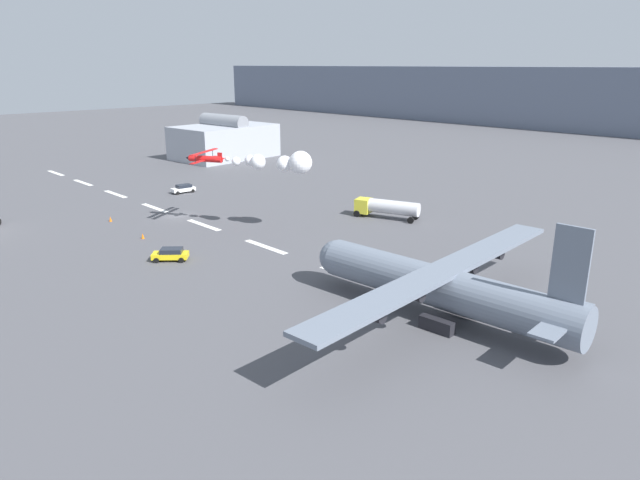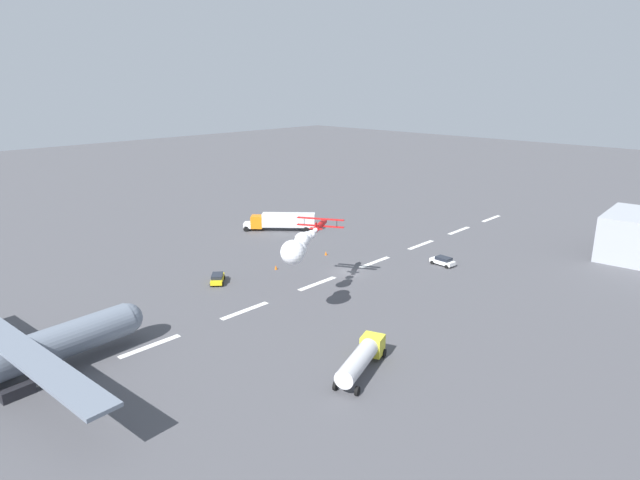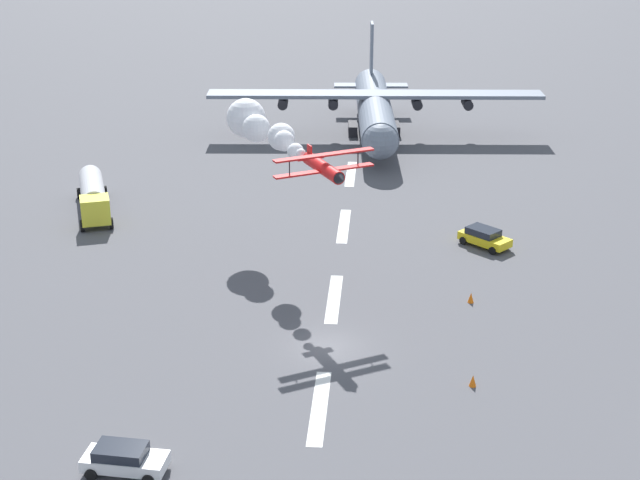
{
  "view_description": "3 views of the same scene",
  "coord_description": "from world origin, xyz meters",
  "views": [
    {
      "loc": [
        77.11,
        -43.72,
        22.66
      ],
      "look_at": [
        31.83,
        0.0,
        3.18
      ],
      "focal_mm": 32.05,
      "sensor_mm": 36.0,
      "label": 1
    },
    {
      "loc": [
        64.27,
        55.31,
        30.61
      ],
      "look_at": [
        7.49,
        0.82,
        7.38
      ],
      "focal_mm": 30.3,
      "sensor_mm": 36.0,
      "label": 2
    },
    {
      "loc": [
        -53.82,
        -3.38,
        29.19
      ],
      "look_at": [
        7.55,
        1.03,
        4.37
      ],
      "focal_mm": 53.16,
      "sensor_mm": 36.0,
      "label": 3
    }
  ],
  "objects": [
    {
      "name": "fuel_tanker_truck",
      "position": [
        23.32,
        22.23,
        1.75
      ],
      "size": [
        10.19,
        5.76,
        2.9
      ],
      "color": "yellow",
      "rests_on": "ground"
    },
    {
      "name": "mountain_ridge_distant",
      "position": [
        0.0,
        162.11,
        10.79
      ],
      "size": [
        396.0,
        16.0,
        21.58
      ],
      "primitive_type": "cube",
      "color": "slate",
      "rests_on": "ground"
    },
    {
      "name": "hangar_building",
      "position": [
        -42.66,
        38.66,
        4.32
      ],
      "size": [
        17.43,
        24.97,
        10.75
      ],
      "color": "#9EA3AD",
      "rests_on": "ground"
    },
    {
      "name": "runway_stripe_0",
      "position": [
        -50.65,
        0.0,
        0.01
      ],
      "size": [
        8.0,
        0.9,
        0.01
      ],
      "primitive_type": "cube",
      "color": "white",
      "rests_on": "ground"
    },
    {
      "name": "airport_staff_sedan",
      "position": [
        -14.11,
        9.51,
        0.81
      ],
      "size": [
        2.33,
        4.42,
        1.52
      ],
      "color": "white",
      "rests_on": "ground"
    },
    {
      "name": "runway_stripe_4",
      "position": [
        7.24,
        0.0,
        0.01
      ],
      "size": [
        8.0,
        0.9,
        0.01
      ],
      "primitive_type": "cube",
      "color": "white",
      "rests_on": "ground"
    },
    {
      "name": "stunt_biplane_red",
      "position": [
        16.95,
        6.16,
        9.75
      ],
      "size": [
        16.93,
        12.1,
        3.15
      ],
      "color": "red"
    },
    {
      "name": "followme_car_yellow",
      "position": [
        17.95,
        -11.55,
        0.81
      ],
      "size": [
        4.16,
        4.33,
        1.52
      ],
      "color": "yellow",
      "rests_on": "ground"
    },
    {
      "name": "runway_stripe_1",
      "position": [
        -36.18,
        0.0,
        0.01
      ],
      "size": [
        8.0,
        0.9,
        0.01
      ],
      "primitive_type": "cube",
      "color": "white",
      "rests_on": "ground"
    },
    {
      "name": "runway_stripe_2",
      "position": [
        -21.71,
        0.0,
        0.01
      ],
      "size": [
        8.0,
        0.9,
        0.01
      ],
      "primitive_type": "cube",
      "color": "white",
      "rests_on": "ground"
    },
    {
      "name": "runway_stripe_3",
      "position": [
        -7.24,
        0.0,
        0.01
      ],
      "size": [
        8.0,
        0.9,
        0.01
      ],
      "primitive_type": "cube",
      "color": "white",
      "rests_on": "ground"
    },
    {
      "name": "ground_plane",
      "position": [
        0.0,
        0.0,
        0.0
      ],
      "size": [
        440.0,
        440.0,
        0.0
      ],
      "primitive_type": "plane",
      "color": "#4C4C51",
      "rests_on": "ground"
    },
    {
      "name": "traffic_cone_far",
      "position": [
        7.31,
        -9.7,
        0.38
      ],
      "size": [
        0.44,
        0.44,
        0.75
      ],
      "primitive_type": "cone",
      "color": "orange",
      "rests_on": "ground"
    },
    {
      "name": "traffic_cone_near",
      "position": [
        -4.25,
        -8.94,
        0.38
      ],
      "size": [
        0.44,
        0.44,
        0.75
      ],
      "primitive_type": "cone",
      "color": "orange",
      "rests_on": "ground"
    },
    {
      "name": "runway_stripe_6",
      "position": [
        36.18,
        0.0,
        0.01
      ],
      "size": [
        8.0,
        0.9,
        0.01
      ],
      "primitive_type": "cube",
      "color": "white",
      "rests_on": "ground"
    },
    {
      "name": "cargo_transport_plane",
      "position": [
        49.09,
        -2.12,
        3.31
      ],
      "size": [
        27.55,
        37.42,
        11.02
      ],
      "color": "slate",
      "rests_on": "ground"
    },
    {
      "name": "runway_stripe_5",
      "position": [
        21.71,
        0.0,
        0.01
      ],
      "size": [
        8.0,
        0.9,
        0.01
      ],
      "primitive_type": "cube",
      "color": "white",
      "rests_on": "ground"
    }
  ]
}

